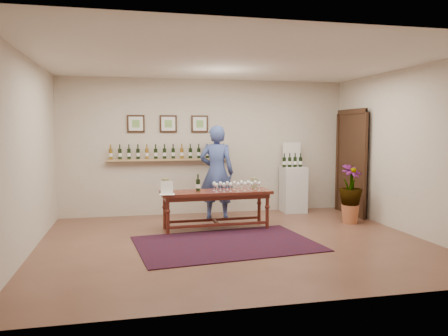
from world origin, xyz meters
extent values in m
plane|color=brown|center=(0.00, 0.00, 0.00)|extent=(6.00, 6.00, 0.00)
plane|color=beige|center=(0.00, 2.50, 1.40)|extent=(6.00, 0.00, 6.00)
plane|color=beige|center=(0.00, -2.50, 1.40)|extent=(6.00, 0.00, 6.00)
plane|color=beige|center=(-3.00, 0.00, 1.40)|extent=(0.00, 5.00, 5.00)
plane|color=beige|center=(3.00, 0.00, 1.40)|extent=(0.00, 5.00, 5.00)
plane|color=white|center=(0.00, 0.00, 2.80)|extent=(6.00, 6.00, 0.00)
cube|color=#A38958|center=(-0.80, 2.41, 1.15)|extent=(2.50, 0.16, 0.04)
cube|color=black|center=(2.94, 1.70, 1.05)|extent=(0.10, 1.00, 2.10)
cube|color=black|center=(2.89, 1.70, 1.05)|extent=(0.04, 1.12, 2.22)
cube|color=black|center=(-1.45, 2.48, 1.88)|extent=(0.35, 0.03, 0.35)
cube|color=white|center=(-1.45, 2.46, 1.88)|extent=(0.28, 0.01, 0.28)
cube|color=#77AA55|center=(-1.45, 2.45, 1.88)|extent=(0.15, 0.00, 0.15)
cube|color=black|center=(-0.80, 2.48, 1.88)|extent=(0.35, 0.03, 0.35)
cube|color=white|center=(-0.80, 2.46, 1.88)|extent=(0.28, 0.01, 0.28)
cube|color=#77AA55|center=(-0.80, 2.45, 1.88)|extent=(0.15, 0.00, 0.15)
cube|color=black|center=(-0.15, 2.48, 1.88)|extent=(0.35, 0.03, 0.35)
cube|color=white|center=(-0.15, 2.46, 1.88)|extent=(0.28, 0.01, 0.28)
cube|color=#77AA55|center=(-0.15, 2.45, 1.88)|extent=(0.15, 0.00, 0.15)
cube|color=#450C0F|center=(-0.16, -0.09, 0.01)|extent=(2.88, 2.09, 0.01)
cube|color=#4B1E12|center=(-0.11, 0.95, 0.66)|extent=(1.96, 0.68, 0.05)
cube|color=#4B1E12|center=(-0.11, 0.95, 0.60)|extent=(1.85, 0.57, 0.09)
cylinder|color=#4B1E12|center=(-0.98, 0.70, 0.32)|extent=(0.06, 0.06, 0.63)
cylinder|color=#4B1E12|center=(0.77, 0.76, 0.32)|extent=(0.06, 0.06, 0.63)
cylinder|color=#4B1E12|center=(-1.00, 1.14, 0.32)|extent=(0.06, 0.06, 0.63)
cylinder|color=#4B1E12|center=(0.76, 1.20, 0.32)|extent=(0.06, 0.06, 0.63)
cube|color=#4B1E12|center=(-0.11, 0.73, 0.12)|extent=(1.76, 0.10, 0.04)
cube|color=#4B1E12|center=(-0.12, 1.17, 0.12)|extent=(1.76, 0.10, 0.04)
cube|color=#4B1E12|center=(-0.11, 0.95, 0.12)|extent=(0.06, 0.44, 0.04)
cube|color=white|center=(-0.99, 0.71, 0.80)|extent=(0.26, 0.21, 0.22)
cube|color=silver|center=(1.83, 2.21, 0.48)|extent=(0.50, 0.50, 0.97)
cube|color=white|center=(1.84, 2.36, 1.24)|extent=(0.39, 0.03, 0.54)
cone|color=#AA5E38|center=(2.45, 0.89, 0.18)|extent=(0.33, 0.33, 0.35)
imported|color=#1A3E19|center=(2.45, 0.89, 0.65)|extent=(0.65, 0.65, 0.61)
imported|color=#36467F|center=(0.08, 1.83, 0.92)|extent=(0.78, 0.64, 1.85)
camera|label=1|loc=(-1.61, -6.52, 1.76)|focal=35.00mm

